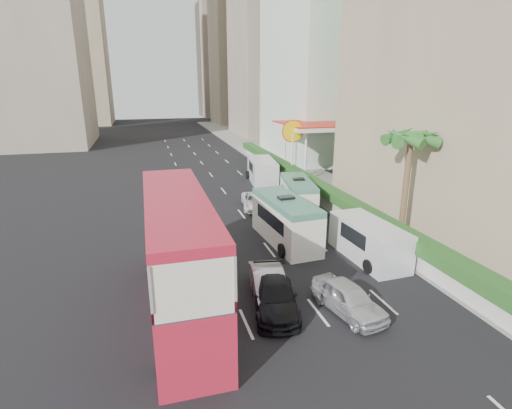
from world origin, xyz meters
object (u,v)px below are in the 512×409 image
object	(u,v)px
double_decker_bus	(179,255)
palm_tree	(405,189)
minibus_near	(285,221)
minibus_far	(298,196)
panel_van_far	(262,171)
car_black	(274,308)
van_asset	(255,208)
car_silver_lane_a	(268,298)
panel_van_near	(369,241)
car_silver_lane_b	(347,312)
shell_station	(312,149)

from	to	relation	value
double_decker_bus	palm_tree	bearing A→B (deg)	16.16
double_decker_bus	minibus_near	distance (m)	9.21
minibus_near	minibus_far	size ratio (longest dim) A/B	1.11
panel_van_far	double_decker_bus	bearing A→B (deg)	-107.73
minibus_far	minibus_near	bearing A→B (deg)	-108.11
car_black	van_asset	bearing A→B (deg)	89.07
car_black	panel_van_far	distance (m)	23.39
van_asset	double_decker_bus	bearing A→B (deg)	-108.39
car_black	van_asset	distance (m)	14.71
car_silver_lane_a	minibus_near	distance (m)	7.10
minibus_near	panel_van_near	xyz separation A→B (m)	(3.65, -3.56, -0.34)
car_silver_lane_b	shell_station	distance (m)	27.07
car_silver_lane_a	double_decker_bus	bearing A→B (deg)	-176.14
van_asset	panel_van_near	distance (m)	11.41
panel_van_far	palm_tree	xyz separation A→B (m)	(3.79, -17.35, 2.24)
minibus_far	van_asset	bearing A→B (deg)	158.42
minibus_near	double_decker_bus	bearing A→B (deg)	-143.62
minibus_far	palm_tree	bearing A→B (deg)	-51.52
car_black	shell_station	bearing A→B (deg)	74.67
van_asset	minibus_near	size ratio (longest dim) A/B	0.67
van_asset	car_silver_lane_b	bearing A→B (deg)	-81.03
car_silver_lane_b	van_asset	xyz separation A→B (m)	(0.15, 15.49, 0.00)
car_silver_lane_a	minibus_far	size ratio (longest dim) A/B	0.72
car_silver_lane_a	minibus_near	size ratio (longest dim) A/B	0.65
van_asset	palm_tree	size ratio (longest dim) A/B	0.66
car_silver_lane_b	car_black	bearing A→B (deg)	147.43
minibus_far	panel_van_near	bearing A→B (deg)	-75.04
car_silver_lane_a	van_asset	world-z (taller)	car_silver_lane_a
minibus_near	minibus_far	xyz separation A→B (m)	(2.95, 5.41, -0.14)
van_asset	shell_station	xyz separation A→B (m)	(9.01, 9.82, 2.75)
car_silver_lane_b	minibus_near	xyz separation A→B (m)	(0.10, 8.28, 1.39)
panel_van_near	car_silver_lane_a	bearing A→B (deg)	-160.84
car_silver_lane_a	car_silver_lane_b	size ratio (longest dim) A/B	1.05
minibus_far	palm_tree	size ratio (longest dim) A/B	0.88
car_black	shell_station	xyz separation A→B (m)	(12.12, 24.20, 2.75)
car_black	shell_station	world-z (taller)	shell_station
double_decker_bus	car_black	distance (m)	4.78
car_silver_lane_b	car_black	world-z (taller)	car_silver_lane_b
car_black	car_silver_lane_b	bearing A→B (deg)	-9.39
car_silver_lane_a	panel_van_far	distance (m)	22.52
car_silver_lane_b	minibus_near	world-z (taller)	minibus_near
double_decker_bus	shell_station	xyz separation A→B (m)	(16.00, 23.00, 0.22)
double_decker_bus	shell_station	size ratio (longest dim) A/B	1.38
panel_van_near	minibus_near	bearing A→B (deg)	132.94
panel_van_far	shell_station	world-z (taller)	shell_station
double_decker_bus	panel_van_near	distance (m)	10.95
minibus_near	palm_tree	world-z (taller)	palm_tree
minibus_near	shell_station	bearing A→B (deg)	57.66
double_decker_bus	panel_van_far	xyz separation A→B (m)	(10.01, 21.35, -1.39)
van_asset	panel_van_far	xyz separation A→B (m)	(3.02, 8.17, 1.14)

